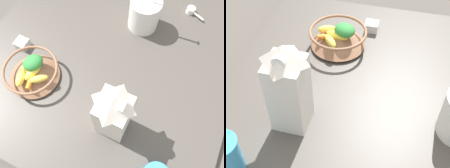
{
  "view_description": "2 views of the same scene",
  "coord_description": "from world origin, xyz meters",
  "views": [
    {
      "loc": [
        -0.4,
        -0.21,
        0.78
      ],
      "look_at": [
        -0.12,
        -0.08,
        0.08
      ],
      "focal_mm": 35.0,
      "sensor_mm": 36.0,
      "label": 1
    },
    {
      "loc": [
        0.01,
        -0.62,
        0.74
      ],
      "look_at": [
        -0.13,
        -0.05,
        0.12
      ],
      "focal_mm": 50.0,
      "sensor_mm": 36.0,
      "label": 2
    }
  ],
  "objects": [
    {
      "name": "ground_plane",
      "position": [
        0.0,
        0.0,
        0.0
      ],
      "size": [
        6.0,
        6.0,
        0.0
      ],
      "primitive_type": "plane",
      "color": "#4C4742"
    },
    {
      "name": "countertop",
      "position": [
        0.0,
        0.0,
        0.02
      ],
      "size": [
        0.99,
        0.99,
        0.04
      ],
      "color": "#47423D",
      "rests_on": "ground_plane"
    },
    {
      "name": "fruit_bowl",
      "position": [
        -0.2,
        0.21,
        0.08
      ],
      "size": [
        0.2,
        0.2,
        0.09
      ],
      "color": "brown",
      "rests_on": "countertop"
    },
    {
      "name": "milk_carton",
      "position": [
        -0.24,
        -0.14,
        0.17
      ],
      "size": [
        0.09,
        0.09,
        0.27
      ],
      "color": "silver",
      "rests_on": "countertop"
    },
    {
      "name": "yogurt_tub",
      "position": [
        0.21,
        -0.07,
        0.11
      ],
      "size": [
        0.12,
        0.13,
        0.24
      ],
      "color": "white",
      "rests_on": "countertop"
    },
    {
      "name": "spice_jar",
      "position": [
        -0.1,
        0.33,
        0.05
      ],
      "size": [
        0.05,
        0.05,
        0.03
      ],
      "color": "silver",
      "rests_on": "countertop"
    },
    {
      "name": "measuring_scoop",
      "position": [
        0.36,
        -0.23,
        0.05
      ],
      "size": [
        0.05,
        0.08,
        0.03
      ],
      "color": "white",
      "rests_on": "countertop"
    }
  ]
}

